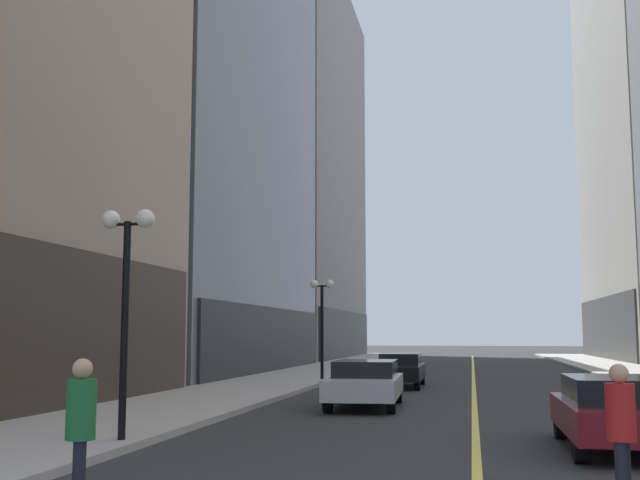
% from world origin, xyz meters
% --- Properties ---
extents(ground_plane, '(200.00, 200.00, 0.00)m').
position_xyz_m(ground_plane, '(0.00, 35.00, 0.00)').
color(ground_plane, '#2D2D30').
extents(sidewalk_left, '(4.50, 78.00, 0.15)m').
position_xyz_m(sidewalk_left, '(-8.25, 35.00, 0.07)').
color(sidewalk_left, '#ADA8A0').
rests_on(sidewalk_left, ground).
extents(lane_centre_stripe, '(0.16, 70.00, 0.01)m').
position_xyz_m(lane_centre_stripe, '(0.00, 35.00, 0.00)').
color(lane_centre_stripe, '#E5D64C').
rests_on(lane_centre_stripe, ground).
extents(building_left_mid, '(14.77, 24.00, 28.97)m').
position_xyz_m(building_left_mid, '(-17.78, 34.50, 14.43)').
color(building_left_mid, slate).
rests_on(building_left_mid, ground).
extents(building_left_far, '(15.70, 26.00, 33.33)m').
position_xyz_m(building_left_far, '(-18.25, 60.00, 16.61)').
color(building_left_far, gray).
rests_on(building_left_far, ground).
extents(car_maroon, '(1.86, 4.35, 1.32)m').
position_xyz_m(car_maroon, '(2.46, 9.04, 0.72)').
color(car_maroon, maroon).
rests_on(car_maroon, ground).
extents(car_silver, '(2.09, 4.80, 1.32)m').
position_xyz_m(car_silver, '(-3.04, 16.54, 0.72)').
color(car_silver, '#B7B7BC').
rests_on(car_silver, ground).
extents(car_black, '(1.74, 4.77, 1.32)m').
position_xyz_m(car_black, '(-2.81, 25.31, 0.72)').
color(car_black, black).
rests_on(car_black, ground).
extents(pedestrian_in_green_parka, '(0.47, 0.47, 1.80)m').
position_xyz_m(pedestrian_in_green_parka, '(-4.48, 2.56, 1.05)').
color(pedestrian_in_green_parka, black).
rests_on(pedestrian_in_green_parka, ground).
extents(pedestrian_in_red_jacket, '(0.45, 0.45, 1.73)m').
position_xyz_m(pedestrian_in_red_jacket, '(1.66, 3.91, 1.01)').
color(pedestrian_in_red_jacket, black).
rests_on(pedestrian_in_red_jacket, ground).
extents(street_lamp_left_near, '(1.06, 0.36, 4.43)m').
position_xyz_m(street_lamp_left_near, '(-6.40, 7.79, 3.26)').
color(street_lamp_left_near, black).
rests_on(street_lamp_left_near, ground).
extents(street_lamp_left_far, '(1.06, 0.36, 4.43)m').
position_xyz_m(street_lamp_left_far, '(-6.40, 27.51, 3.26)').
color(street_lamp_left_far, black).
rests_on(street_lamp_left_far, ground).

